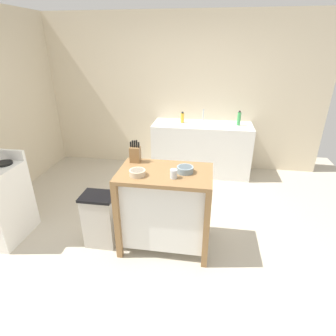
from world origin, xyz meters
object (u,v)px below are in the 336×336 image
knife_block (135,154)px  sink_faucet (203,116)px  bottle_hand_soap (239,119)px  kitchen_island (165,206)px  bowl_ceramic_small (137,173)px  bowl_ceramic_wide (185,169)px  trash_bin (100,219)px  bottle_spray_cleaner (182,118)px  drinking_cup (174,174)px

knife_block → sink_faucet: knife_block is taller
knife_block → bottle_hand_soap: (1.25, 1.84, -0.02)m
kitchen_island → bowl_ceramic_small: bowl_ceramic_small is taller
sink_faucet → bowl_ceramic_wide: bearing=-92.7°
bowl_ceramic_small → sink_faucet: size_ratio=0.72×
trash_bin → knife_block: bearing=38.4°
trash_bin → bottle_spray_cleaner: 2.34m
bowl_ceramic_wide → kitchen_island: bearing=-175.6°
knife_block → bottle_hand_soap: bearing=55.8°
kitchen_island → trash_bin: 0.75m
bowl_ceramic_wide → bottle_hand_soap: 2.14m
drinking_cup → trash_bin: size_ratio=0.14×
bowl_ceramic_small → bottle_hand_soap: size_ratio=0.67×
drinking_cup → bottle_spray_cleaner: (-0.15, 2.18, -0.00)m
bottle_spray_cleaner → knife_block: bearing=-99.7°
bottle_spray_cleaner → bowl_ceramic_wide: bearing=-83.1°
trash_bin → sink_faucet: 2.55m
bowl_ceramic_wide → drinking_cup: bearing=-124.3°
knife_block → trash_bin: (-0.36, -0.29, -0.70)m
knife_block → bowl_ceramic_small: (0.11, -0.33, -0.06)m
drinking_cup → bottle_spray_cleaner: size_ratio=0.49×
sink_faucet → trash_bin: bearing=-114.6°
sink_faucet → bottle_hand_soap: (0.59, -0.11, 0.00)m
kitchen_island → bowl_ceramic_wide: 0.49m
trash_bin → bottle_spray_cleaner: bottle_spray_cleaner is taller
kitchen_island → knife_block: 0.65m
kitchen_island → bottle_hand_soap: bottle_hand_soap is taller
bowl_ceramic_wide → drinking_cup: (-0.10, -0.14, 0.01)m
knife_block → bowl_ceramic_small: 0.35m
kitchen_island → bottle_hand_soap: size_ratio=4.05×
bowl_ceramic_wide → bowl_ceramic_small: 0.48m
bowl_ceramic_small → drinking_cup: drinking_cup is taller
knife_block → sink_faucet: 2.06m
trash_bin → bottle_hand_soap: (1.61, 2.12, 0.68)m
bowl_ceramic_small → sink_faucet: 2.34m
trash_bin → bottle_hand_soap: bearing=52.8°
trash_bin → bottle_spray_cleaner: (0.68, 2.14, 0.65)m
trash_bin → sink_faucet: bearing=65.4°
kitchen_island → bowl_ceramic_small: bearing=-153.4°
bowl_ceramic_wide → bottle_hand_soap: size_ratio=0.71×
sink_faucet → bottle_hand_soap: bearing=-10.5°
bowl_ceramic_wide → sink_faucet: bearing=87.3°
drinking_cup → bottle_hand_soap: bottle_hand_soap is taller
bowl_ceramic_wide → sink_faucet: 2.14m
kitchen_island → sink_faucet: bearing=82.0°
bowl_ceramic_small → sink_faucet: sink_faucet is taller
drinking_cup → bottle_hand_soap: (0.78, 2.17, 0.02)m
bowl_ceramic_small → bottle_hand_soap: (1.14, 2.17, 0.04)m
bottle_spray_cleaner → bowl_ceramic_small: bearing=-95.5°
bowl_ceramic_wide → bottle_spray_cleaner: bottle_spray_cleaner is taller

